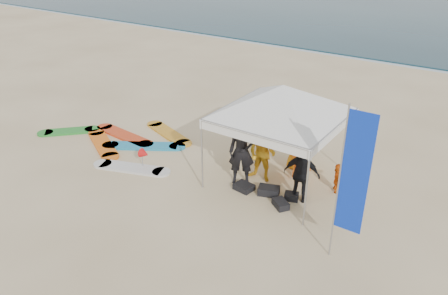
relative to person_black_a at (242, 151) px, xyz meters
name	(u,v)px	position (x,y,z in m)	size (l,w,h in m)	color
ground	(135,222)	(-1.13, -3.06, -0.98)	(120.00, 120.00, 0.00)	beige
shoreline_foam	(372,59)	(-1.13, 15.14, -0.97)	(160.00, 1.20, 0.01)	silver
person_black_a	(242,151)	(0.00, 0.00, 0.00)	(0.71, 0.47, 1.95)	black
person_yellow	(262,153)	(0.39, 0.45, -0.14)	(0.81, 0.63, 1.67)	gold
person_orange_a	(300,154)	(1.22, 1.11, -0.19)	(1.02, 0.59, 1.58)	orange
person_black_b	(302,174)	(1.76, 0.08, -0.18)	(0.94, 0.39, 1.60)	black
person_orange_b	(300,142)	(0.96, 1.60, -0.10)	(0.86, 0.56, 1.76)	orange
person_seated	(338,178)	(2.39, 1.08, -0.56)	(0.77, 0.25, 0.83)	orange
canopy_tent	(283,85)	(0.79, 0.68, 1.84)	(4.28, 4.28, 3.23)	#A5A5A8
feather_flag	(353,176)	(3.50, -1.49, 1.10)	(0.59, 0.04, 3.53)	#A5A5A8
marker_pennant	(145,154)	(-2.75, -0.97, -0.48)	(0.28, 0.28, 0.64)	#A5A5A8
gear_pile	(268,193)	(0.98, -0.22, -0.88)	(1.78, 0.90, 0.22)	black
surfboard_spread	(125,143)	(-4.52, -0.10, -0.94)	(5.46, 3.65, 0.07)	red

